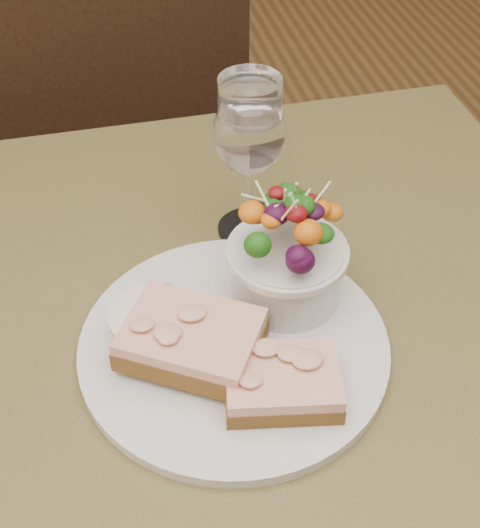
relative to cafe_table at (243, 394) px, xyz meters
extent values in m
cube|color=#443C1D|center=(0.00, 0.00, 0.08)|extent=(0.80, 0.80, 0.04)
cylinder|color=black|center=(0.34, 0.34, -0.29)|extent=(0.05, 0.05, 0.71)
cube|color=black|center=(-0.09, 0.74, -0.20)|extent=(0.48, 0.48, 0.04)
cube|color=black|center=(-0.06, 0.55, 0.03)|extent=(0.42, 0.11, 0.45)
cube|color=black|center=(-0.09, 0.74, -0.42)|extent=(0.41, 0.41, 0.45)
cylinder|color=silver|center=(-0.01, -0.02, 0.11)|extent=(0.29, 0.29, 0.01)
cube|color=#432812|center=(0.01, -0.09, 0.12)|extent=(0.11, 0.09, 0.02)
cube|color=#FFF0C1|center=(0.01, -0.09, 0.14)|extent=(0.11, 0.09, 0.01)
cube|color=#432812|center=(-0.06, -0.03, 0.13)|extent=(0.15, 0.14, 0.02)
cube|color=#FFF0C1|center=(-0.06, -0.03, 0.15)|extent=(0.15, 0.14, 0.01)
cylinder|color=silver|center=(-0.09, 0.00, 0.13)|extent=(0.07, 0.07, 0.04)
cylinder|color=brown|center=(-0.09, 0.00, 0.15)|extent=(0.07, 0.07, 0.01)
cylinder|color=silver|center=(0.05, 0.03, 0.14)|extent=(0.11, 0.11, 0.06)
ellipsoid|color=#0B3509|center=(0.05, 0.03, 0.20)|extent=(0.10, 0.10, 0.06)
ellipsoid|color=#0B3509|center=(-0.07, 0.04, 0.12)|extent=(0.04, 0.04, 0.01)
sphere|color=maroon|center=(-0.08, 0.03, 0.12)|extent=(0.02, 0.02, 0.02)
cylinder|color=white|center=(0.04, 0.15, 0.10)|extent=(0.07, 0.07, 0.00)
cylinder|color=white|center=(0.04, 0.15, 0.15)|extent=(0.01, 0.01, 0.09)
ellipsoid|color=white|center=(0.04, 0.15, 0.23)|extent=(0.08, 0.08, 0.09)
camera|label=1|loc=(-0.11, -0.47, 0.64)|focal=50.00mm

